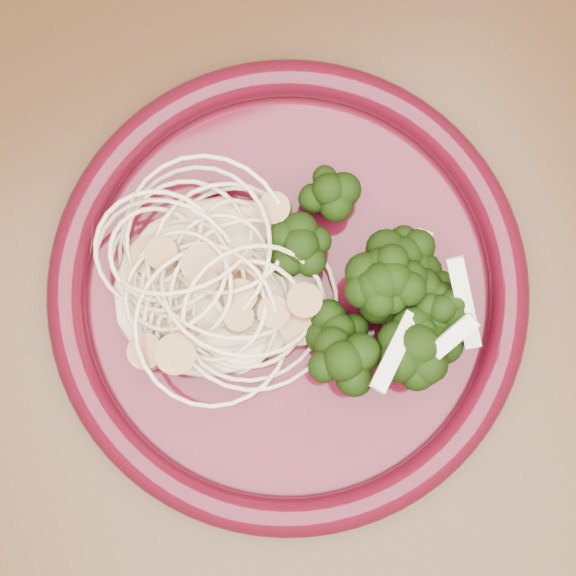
# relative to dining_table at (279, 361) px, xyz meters

# --- Properties ---
(dining_table) EXTENTS (1.20, 0.80, 0.75)m
(dining_table) POSITION_rel_dining_table_xyz_m (0.00, 0.00, 0.00)
(dining_table) COLOR #472814
(dining_table) RESTS_ON ground
(dinner_plate) EXTENTS (0.40, 0.40, 0.02)m
(dinner_plate) POSITION_rel_dining_table_xyz_m (0.02, 0.03, 0.11)
(dinner_plate) COLOR #430914
(dinner_plate) RESTS_ON dining_table
(spaghetti_pile) EXTENTS (0.16, 0.16, 0.03)m
(spaghetti_pile) POSITION_rel_dining_table_xyz_m (-0.02, 0.05, 0.12)
(spaghetti_pile) COLOR beige
(spaghetti_pile) RESTS_ON dinner_plate
(scallop_cluster) EXTENTS (0.16, 0.16, 0.04)m
(scallop_cluster) POSITION_rel_dining_table_xyz_m (-0.02, 0.05, 0.15)
(scallop_cluster) COLOR #AA7B49
(scallop_cluster) RESTS_ON spaghetti_pile
(broccoli_pile) EXTENTS (0.14, 0.17, 0.05)m
(broccoli_pile) POSITION_rel_dining_table_xyz_m (0.07, 0.01, 0.13)
(broccoli_pile) COLOR black
(broccoli_pile) RESTS_ON dinner_plate
(onion_garnish) EXTENTS (0.10, 0.11, 0.05)m
(onion_garnish) POSITION_rel_dining_table_xyz_m (0.07, 0.01, 0.16)
(onion_garnish) COLOR #E8E7C5
(onion_garnish) RESTS_ON broccoli_pile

